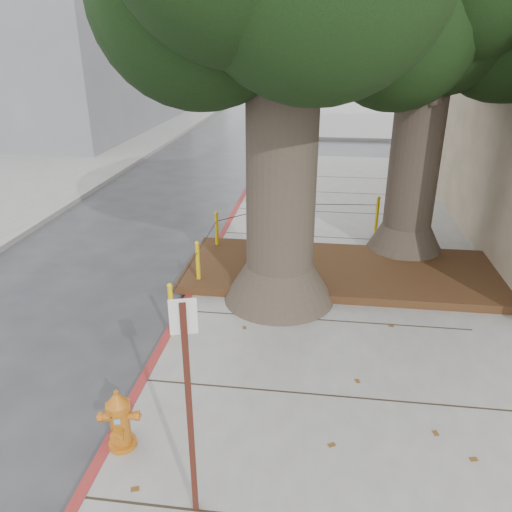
{
  "coord_description": "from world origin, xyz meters",
  "views": [
    {
      "loc": [
        0.36,
        -5.55,
        4.57
      ],
      "look_at": [
        -0.7,
        2.43,
        1.1
      ],
      "focal_mm": 35.0,
      "sensor_mm": 36.0,
      "label": 1
    }
  ],
  "objects": [
    {
      "name": "bollard_ring",
      "position": [
        -0.87,
        4.38,
        0.66
      ],
      "size": [
        3.79,
        5.39,
        0.95
      ],
      "color": "#DFAE0C",
      "rests_on": "sidewalk_main"
    },
    {
      "name": "sidewalk_far",
      "position": [
        6.0,
        30.0,
        0.07
      ],
      "size": [
        16.0,
        20.0,
        0.15
      ],
      "primitive_type": "cube",
      "color": "slate",
      "rests_on": "ground"
    },
    {
      "name": "fire_hydrant",
      "position": [
        -1.81,
        -1.24,
        0.54
      ],
      "size": [
        0.42,
        0.4,
        0.79
      ],
      "rotation": [
        0.0,
        0.0,
        0.19
      ],
      "color": "#BC6113",
      "rests_on": "sidewalk_main"
    },
    {
      "name": "building_far_grey",
      "position": [
        -15.0,
        22.0,
        6.0
      ],
      "size": [
        12.0,
        16.0,
        12.0
      ],
      "primitive_type": "cube",
      "color": "slate",
      "rests_on": "ground"
    },
    {
      "name": "tree_far",
      "position": [
        2.64,
        5.32,
        5.02
      ],
      "size": [
        4.5,
        3.8,
        7.17
      ],
      "color": "#4C3F33",
      "rests_on": "sidewalk_main"
    },
    {
      "name": "curb_red",
      "position": [
        -2.0,
        2.5,
        0.07
      ],
      "size": [
        0.14,
        26.0,
        0.16
      ],
      "primitive_type": "cube",
      "color": "maroon",
      "rests_on": "ground"
    },
    {
      "name": "building_far_white",
      "position": [
        -17.0,
        45.0,
        7.5
      ],
      "size": [
        12.0,
        18.0,
        15.0
      ],
      "primitive_type": "cube",
      "color": "silver",
      "rests_on": "ground"
    },
    {
      "name": "ground",
      "position": [
        0.0,
        0.0,
        0.0
      ],
      "size": [
        140.0,
        140.0,
        0.0
      ],
      "primitive_type": "plane",
      "color": "#28282B",
      "rests_on": "ground"
    },
    {
      "name": "signpost",
      "position": [
        -0.74,
        -1.97,
        1.53
      ],
      "size": [
        0.24,
        0.08,
        2.44
      ],
      "rotation": [
        0.0,
        0.0,
        0.27
      ],
      "color": "#471911",
      "rests_on": "sidewalk_main"
    },
    {
      "name": "car_dark",
      "position": [
        -12.0,
        20.0,
        0.57
      ],
      "size": [
        1.7,
        3.98,
        1.14
      ],
      "primitive_type": "imported",
      "rotation": [
        0.0,
        0.0,
        -0.02
      ],
      "color": "black",
      "rests_on": "ground"
    },
    {
      "name": "car_silver",
      "position": [
        5.25,
        17.24,
        0.63
      ],
      "size": [
        3.75,
        1.58,
        1.27
      ],
      "primitive_type": "imported",
      "rotation": [
        0.0,
        0.0,
        1.59
      ],
      "color": "#B6B6BB",
      "rests_on": "ground"
    },
    {
      "name": "planter_bed",
      "position": [
        0.9,
        3.9,
        0.23
      ],
      "size": [
        6.4,
        2.6,
        0.16
      ],
      "primitive_type": "cube",
      "color": "black",
      "rests_on": "sidewalk_main"
    }
  ]
}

